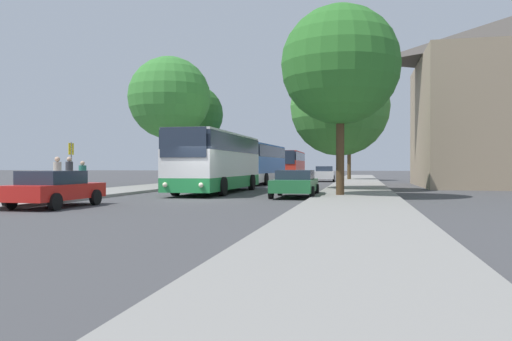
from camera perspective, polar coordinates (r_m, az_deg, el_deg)
ground_plane at (r=23.19m, az=-6.32°, el=-3.35°), size 300.00×300.00×0.00m
sidewalk_left at (r=26.23m, az=-21.03°, el=-2.77°), size 4.00×120.00×0.15m
sidewalk_right at (r=22.03m, az=11.27°, el=-3.36°), size 4.00×120.00×0.15m
bus_front at (r=29.45m, az=-4.42°, el=1.05°), size 2.92×11.67×3.44m
bus_middle at (r=43.69m, az=0.47°, el=0.83°), size 2.98×11.27×3.39m
bus_rear at (r=58.79m, az=3.88°, el=0.69°), size 3.08×11.45×3.27m
parked_car_left_curb at (r=20.29m, az=-22.06°, el=-1.87°), size 2.14×4.20×1.38m
parked_car_right_near at (r=24.87m, az=4.49°, el=-1.42°), size 2.17×4.58×1.36m
parked_car_right_far at (r=50.75m, az=7.81°, el=-0.35°), size 2.24×4.33×1.55m
bus_stop_sign at (r=27.49m, az=-20.37°, el=0.96°), size 0.08×0.45×2.65m
pedestrian_waiting_near at (r=24.87m, az=-21.75°, el=-0.61°), size 0.36×0.36×1.84m
pedestrian_waiting_far at (r=25.53m, az=-19.21°, el=-0.82°), size 0.36×0.36×1.65m
pedestrian_walking_back at (r=26.77m, az=-20.56°, el=-0.49°), size 0.36×0.36×1.88m
tree_left_near at (r=43.61m, az=-7.17°, el=6.36°), size 5.12×5.12×8.44m
tree_left_far at (r=36.27m, az=-9.86°, el=8.16°), size 5.82×5.82×9.17m
tree_right_near at (r=32.24m, az=9.54°, el=7.23°), size 6.27×6.27×8.33m
tree_right_mid at (r=55.10m, az=10.60°, el=4.75°), size 4.42×4.42×7.73m
tree_right_far at (r=25.26m, az=9.61°, el=11.79°), size 5.82×5.82×9.28m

